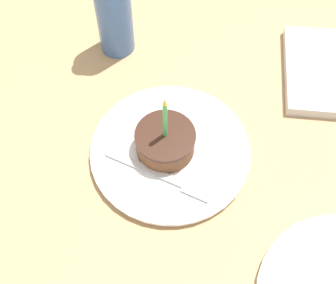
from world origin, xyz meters
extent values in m
cube|color=tan|center=(0.00, 0.00, -0.02)|extent=(2.40, 2.40, 0.04)
cylinder|color=silver|center=(0.00, 0.03, 0.01)|extent=(0.24, 0.24, 0.01)
cylinder|color=silver|center=(0.00, 0.03, 0.01)|extent=(0.26, 0.26, 0.01)
cylinder|color=brown|center=(0.01, 0.03, 0.03)|extent=(0.09, 0.09, 0.03)
cylinder|color=#381E14|center=(0.01, 0.03, 0.05)|extent=(0.09, 0.09, 0.01)
cylinder|color=#4CBF66|center=(0.01, 0.03, 0.09)|extent=(0.01, 0.01, 0.08)
cone|color=yellow|center=(0.01, 0.03, 0.14)|extent=(0.01, 0.01, 0.01)
cube|color=silver|center=(0.04, 0.07, 0.02)|extent=(0.13, 0.06, 0.00)
cube|color=silver|center=(-0.05, 0.10, 0.02)|extent=(0.05, 0.04, 0.00)
cylinder|color=#3F66A5|center=(0.12, -0.20, 0.09)|extent=(0.06, 0.06, 0.18)
camera|label=1|loc=(-0.03, 0.41, 0.65)|focal=50.00mm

